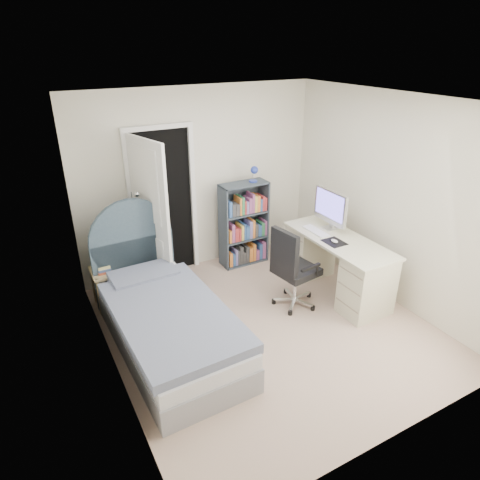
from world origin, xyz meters
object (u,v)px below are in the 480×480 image
nightstand (108,278)px  office_chair (291,265)px  desk (336,263)px  bookcase (245,227)px  bed (165,319)px  floor_lamp (140,251)px

nightstand → office_chair: bearing=-29.5°
desk → bookcase: bearing=116.4°
bookcase → office_chair: size_ratio=1.38×
nightstand → bookcase: bearing=5.6°
desk → office_chair: bearing=-178.8°
bed → floor_lamp: 1.25m
floor_lamp → office_chair: floor_lamp is taller
bookcase → office_chair: bearing=-93.7°
bed → desk: bed is taller
floor_lamp → nightstand: bearing=-158.1°
bed → desk: 2.29m
bookcase → nightstand: bearing=-174.4°
bed → bookcase: bearing=36.5°
bed → nightstand: bed is taller
bookcase → office_chair: bookcase is taller
nightstand → bed: bearing=-70.8°
bed → nightstand: (-0.36, 1.03, 0.08)m
bed → floor_lamp: bearing=84.9°
bookcase → desk: bearing=-63.6°
office_chair → floor_lamp: bearing=138.8°
floor_lamp → bookcase: bookcase is taller
bed → bookcase: (1.66, 1.23, 0.25)m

